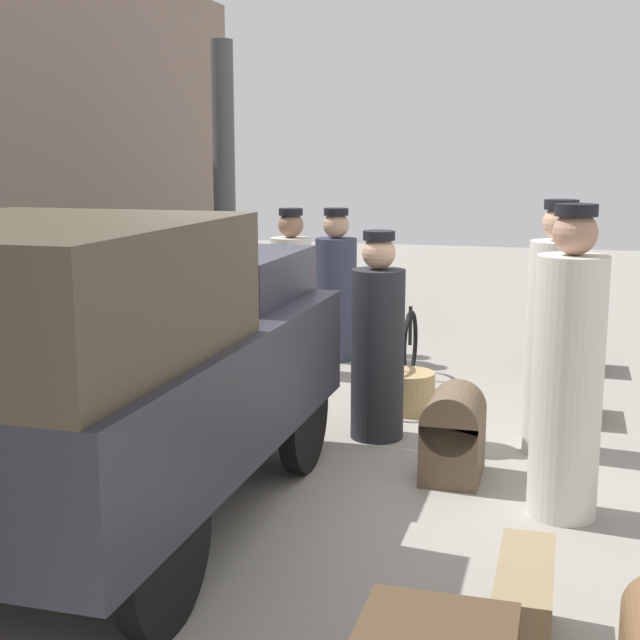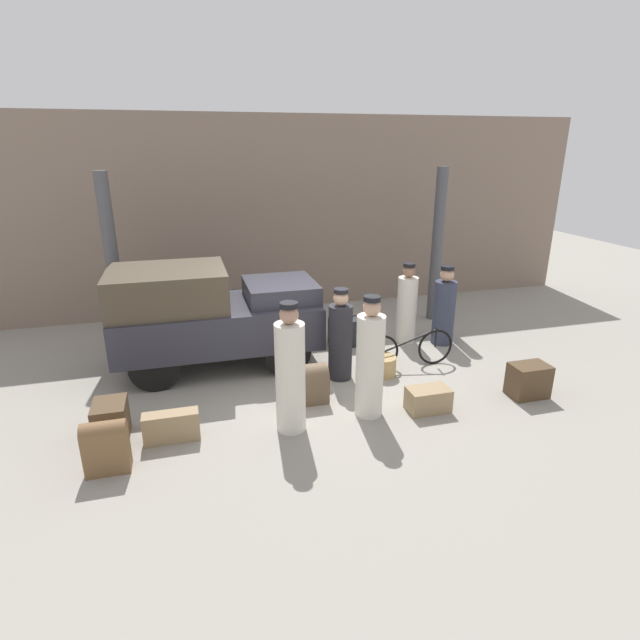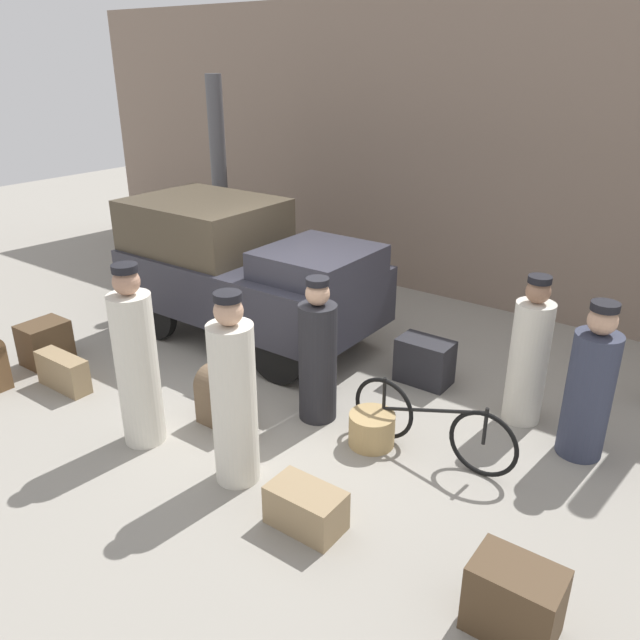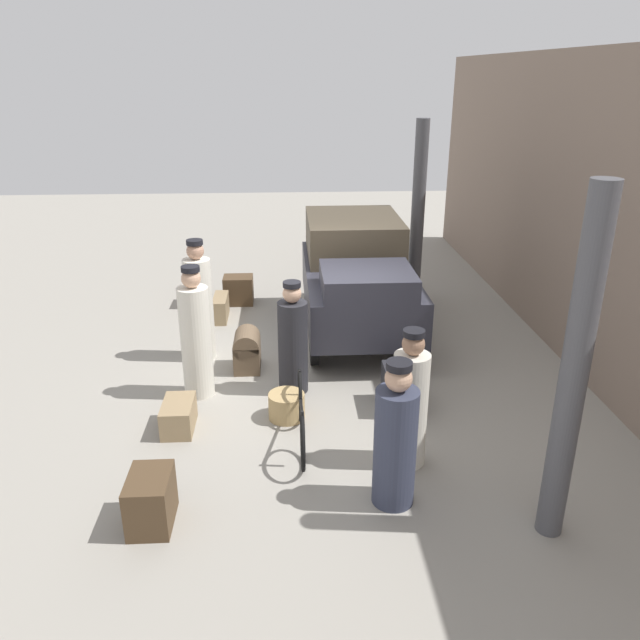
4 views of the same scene
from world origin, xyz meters
The scene contains 19 objects.
ground_plane centered at (0.00, 0.00, 0.00)m, with size 30.00×30.00×0.00m, color gray.
station_building_facade centered at (0.00, 4.08, 2.25)m, with size 16.00×0.15×4.50m.
canopy_pillar_left centered at (-3.30, 2.25, 1.70)m, with size 0.25×0.25×3.40m.
canopy_pillar_right centered at (3.48, 2.25, 1.70)m, with size 0.25×0.25×3.40m.
truck centered at (-1.64, 0.92, 1.02)m, with size 3.55×1.72×1.85m.
bicycle centered at (1.77, -0.11, 0.35)m, with size 1.74×0.04×0.72m.
wicker_basket centered at (1.20, -0.29, 0.17)m, with size 0.47×0.47×0.34m.
porter_carrying_trunk centered at (2.26, 1.08, 0.74)m, with size 0.40×0.40×1.64m.
porter_standing_middle centered at (2.95, 0.80, 0.72)m, with size 0.44×0.44×1.60m.
porter_lifting_near_truck centered at (0.45, -0.19, 0.72)m, with size 0.41×0.41×1.60m.
conductor_in_dark_uniform centered at (-0.72, -1.59, 0.86)m, with size 0.42×0.42×1.89m.
porter_with_bicycle centered at (0.49, -1.49, 0.85)m, with size 0.41×0.41×1.85m.
trunk_barrel_dark centered at (-0.26, -0.87, 0.32)m, with size 0.55×0.39×0.62m.
trunk_large_brown centered at (1.02, 1.20, 0.27)m, with size 0.64×0.39×0.55m.
suitcase_small_leather centered at (-3.14, -1.18, 0.27)m, with size 0.44×0.56×0.54m.
suitcase_tan_flat centered at (-3.11, -1.94, 0.37)m, with size 0.53×0.28×0.69m.
trunk_wicker_pale centered at (3.16, -1.63, 0.27)m, with size 0.60×0.41×0.54m.
trunk_umber_medium centered at (-2.35, -1.45, 0.21)m, with size 0.75×0.24×0.42m.
suitcase_black_upright centered at (1.40, -1.64, 0.18)m, with size 0.64×0.38×0.36m.
Camera 2 is at (-1.98, -7.68, 3.83)m, focal length 28.00 mm.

